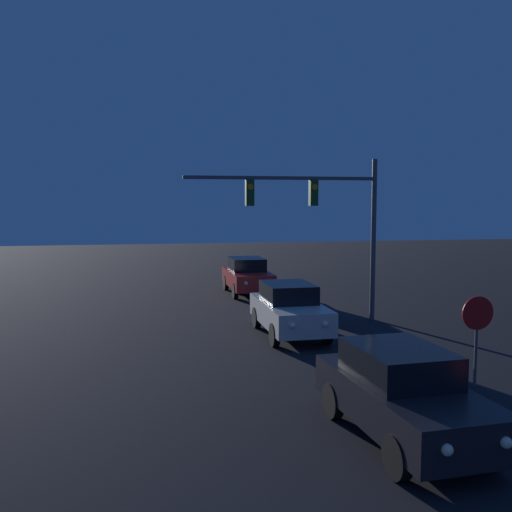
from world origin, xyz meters
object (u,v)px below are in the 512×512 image
at_px(car_near, 402,393).
at_px(car_far, 247,275).
at_px(car_mid, 289,309).
at_px(stop_sign, 477,323).
at_px(traffic_signal_mast, 323,211).

distance_m(car_near, car_far, 16.82).
xyz_separation_m(car_mid, stop_sign, (2.94, -5.89, 0.65)).
bearing_deg(car_near, stop_sign, -144.62).
distance_m(car_far, traffic_signal_mast, 7.66).
distance_m(traffic_signal_mast, stop_sign, 8.09).
bearing_deg(stop_sign, car_near, -141.45).
relative_size(traffic_signal_mast, stop_sign, 3.23).
bearing_deg(car_far, car_near, 88.44).
xyz_separation_m(traffic_signal_mast, stop_sign, (1.28, -7.59, -2.48)).
bearing_deg(car_near, traffic_signal_mast, -102.99).
relative_size(car_far, traffic_signal_mast, 0.63).
xyz_separation_m(car_near, traffic_signal_mast, (1.73, 9.99, 3.13)).
height_order(traffic_signal_mast, stop_sign, traffic_signal_mast).
relative_size(car_mid, traffic_signal_mast, 0.63).
height_order(car_mid, car_far, same).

